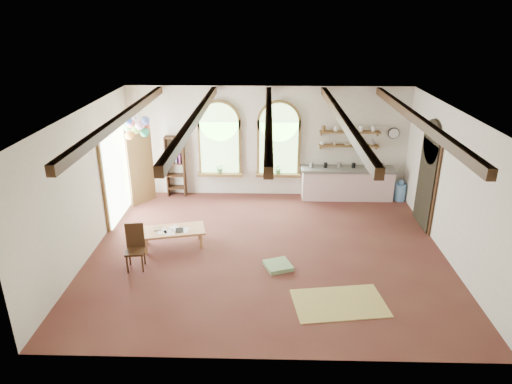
{
  "coord_description": "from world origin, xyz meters",
  "views": [
    {
      "loc": [
        -0.01,
        -9.23,
        5.18
      ],
      "look_at": [
        -0.28,
        0.6,
        1.21
      ],
      "focal_mm": 32.0,
      "sensor_mm": 36.0,
      "label": 1
    }
  ],
  "objects_px": {
    "coffee_table": "(173,231)",
    "kitchen_counter": "(347,183)",
    "side_chair": "(136,256)",
    "balloon_cluster": "(137,126)"
  },
  "relations": [
    {
      "from": "side_chair",
      "to": "balloon_cluster",
      "type": "relative_size",
      "value": 0.86
    },
    {
      "from": "coffee_table",
      "to": "side_chair",
      "type": "xyz_separation_m",
      "value": [
        -0.6,
        -1.0,
        -0.08
      ]
    },
    {
      "from": "balloon_cluster",
      "to": "coffee_table",
      "type": "bearing_deg",
      "value": -60.18
    },
    {
      "from": "side_chair",
      "to": "balloon_cluster",
      "type": "xyz_separation_m",
      "value": [
        -0.6,
        3.11,
        2.05
      ]
    },
    {
      "from": "kitchen_counter",
      "to": "coffee_table",
      "type": "xyz_separation_m",
      "value": [
        -4.5,
        -3.01,
        -0.11
      ]
    },
    {
      "from": "kitchen_counter",
      "to": "coffee_table",
      "type": "bearing_deg",
      "value": -146.26
    },
    {
      "from": "coffee_table",
      "to": "balloon_cluster",
      "type": "bearing_deg",
      "value": 119.82
    },
    {
      "from": "kitchen_counter",
      "to": "coffee_table",
      "type": "distance_m",
      "value": 5.41
    },
    {
      "from": "coffee_table",
      "to": "kitchen_counter",
      "type": "bearing_deg",
      "value": 33.74
    },
    {
      "from": "kitchen_counter",
      "to": "side_chair",
      "type": "height_order",
      "value": "side_chair"
    }
  ]
}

